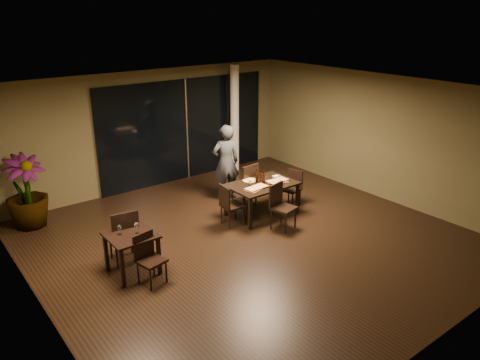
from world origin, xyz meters
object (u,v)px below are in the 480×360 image
Objects in this scene: bottle_b at (264,177)px; bottle_c at (257,176)px; chair_main_left at (229,203)px; chair_side_near at (148,256)px; potted_plant at (26,192)px; side_table at (131,241)px; bottle_a at (260,177)px; chair_main_far at (247,183)px; diner at (226,162)px; chair_main_near at (280,204)px; chair_side_far at (124,234)px; chair_main_right at (293,186)px; main_table at (262,187)px.

bottle_c reaches higher than bottle_b.
chair_main_left is 3.07× the size of bottle_c.
chair_side_near is at bearing 117.53° from chair_main_left.
potted_plant reaches higher than chair_main_left.
side_table is 3.41m from bottle_a.
side_table is at bearing 12.43° from chair_main_far.
chair_main_far is at bearing 13.10° from chair_side_near.
chair_main_far is 3.22× the size of bottle_a.
bottle_b is (0.10, -1.28, -0.03)m from diner.
chair_main_left reaches higher than side_table.
bottle_a is 0.12m from bottle_c.
potted_plant is at bearing 128.86° from chair_main_near.
bottle_c is (0.03, -1.12, -0.03)m from diner.
chair_side_far is at bearing 156.16° from chair_main_near.
chair_main_far reaches higher than chair_side_near.
chair_main_right is 0.53× the size of potted_plant.
chair_side_far is at bearing 38.29° from diner.
diner reaches higher than chair_side_far.
bottle_b is (3.34, 0.92, 0.40)m from chair_side_near.
diner is (-0.10, 0.69, 0.34)m from chair_main_far.
chair_side_far is at bearing -178.09° from main_table.
main_table is 5.11× the size of bottle_b.
side_table is 2.45× the size of bottle_a.
chair_main_left is at bearing -170.08° from bottle_c.
potted_plant reaches higher than chair_main_right.
chair_main_right is 0.80× the size of chair_side_far.
side_table is at bearing 162.96° from chair_main_near.
bottle_a is (-0.08, -0.56, 0.33)m from chair_main_far.
chair_main_left is at bearing 26.66° from chair_main_far.
chair_side_far is 0.57× the size of diner.
chair_main_left is at bearing -179.45° from main_table.
chair_main_left is (-0.80, 0.73, -0.03)m from chair_main_near.
potted_plant is 5.38× the size of bottle_b.
main_table is 1.63× the size of chair_main_left.
bottle_c is (3.27, 1.08, 0.40)m from chair_side_near.
chair_main_near is 1.09m from chair_main_left.
chair_main_far is at bearing 86.45° from main_table.
chair_side_far is 3.23× the size of bottle_a.
chair_side_near is at bearing 100.68° from chair_side_far.
bottle_b is at bearing 65.96° from chair_main_near.
chair_main_near is 0.93× the size of chair_side_far.
chair_main_near is at bearing -7.79° from chair_side_near.
chair_main_right is 2.87× the size of bottle_b.
main_table is 1.54× the size of chair_main_near.
chair_main_near is at bearing -38.32° from potted_plant.
bottle_a reaches higher than chair_main_far.
chair_main_near is 0.82m from bottle_b.
diner is at bearing -27.42° from chair_main_left.
chair_main_far is 1.10m from chair_main_right.
bottle_c reaches higher than main_table.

